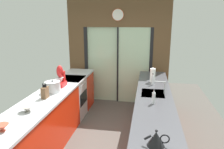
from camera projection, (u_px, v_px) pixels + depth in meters
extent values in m
cube|color=#4C4742|center=(105.00, 134.00, 4.28)|extent=(5.04, 7.60, 0.02)
cube|color=brown|center=(118.00, 13.00, 5.41)|extent=(2.64, 0.08, 0.70)
cube|color=#B2D1AD|center=(103.00, 65.00, 5.83)|extent=(0.80, 0.02, 2.00)
cube|color=#B2D1AD|center=(134.00, 66.00, 5.66)|extent=(0.80, 0.02, 2.00)
cube|color=black|center=(87.00, 64.00, 5.88)|extent=(0.08, 0.10, 2.00)
cube|color=black|center=(151.00, 67.00, 5.61)|extent=(0.08, 0.10, 2.00)
cube|color=black|center=(118.00, 66.00, 5.75)|extent=(0.04, 0.10, 2.00)
cube|color=brown|center=(78.00, 64.00, 5.92)|extent=(0.42, 0.08, 2.00)
cube|color=brown|center=(160.00, 67.00, 5.57)|extent=(0.42, 0.08, 2.00)
cylinder|color=white|center=(118.00, 15.00, 5.36)|extent=(0.28, 0.03, 0.28)
torus|color=#DB4C23|center=(118.00, 15.00, 5.36)|extent=(0.30, 0.02, 0.30)
cube|color=red|center=(37.00, 134.00, 3.43)|extent=(0.58, 2.55, 0.88)
cube|color=red|center=(80.00, 90.00, 5.53)|extent=(0.58, 0.65, 0.88)
cube|color=#BCBCC1|center=(52.00, 93.00, 3.91)|extent=(0.62, 3.80, 0.04)
cube|color=red|center=(153.00, 124.00, 3.74)|extent=(0.58, 3.80, 0.88)
cube|color=#3D3D42|center=(154.00, 99.00, 3.62)|extent=(0.62, 3.80, 0.04)
cube|color=#B7BABC|center=(153.00, 94.00, 3.87)|extent=(0.40, 0.48, 0.05)
cylinder|color=#B7BABC|center=(165.00, 88.00, 3.80)|extent=(0.02, 0.02, 0.23)
cylinder|color=#B7BABC|center=(160.00, 82.00, 3.79)|extent=(0.18, 0.02, 0.02)
cube|color=#B7BABC|center=(71.00, 99.00, 4.93)|extent=(0.58, 0.60, 0.88)
cube|color=black|center=(84.00, 98.00, 4.88)|extent=(0.01, 0.48, 0.28)
cube|color=black|center=(70.00, 79.00, 4.82)|extent=(0.58, 0.60, 0.03)
cylinder|color=#B7BABC|center=(81.00, 87.00, 4.62)|extent=(0.02, 0.04, 0.04)
cylinder|color=#B7BABC|center=(83.00, 84.00, 4.80)|extent=(0.02, 0.04, 0.04)
cylinder|color=#B7BABC|center=(86.00, 82.00, 4.97)|extent=(0.02, 0.04, 0.04)
cylinder|color=#BC4C38|center=(3.00, 131.00, 2.56)|extent=(0.07, 0.07, 0.01)
cone|color=#BC4C38|center=(2.00, 127.00, 2.55)|extent=(0.16, 0.16, 0.08)
cylinder|color=gray|center=(28.00, 111.00, 3.09)|extent=(0.08, 0.08, 0.01)
cone|color=gray|center=(27.00, 109.00, 3.08)|extent=(0.18, 0.18, 0.08)
cube|color=brown|center=(45.00, 93.00, 3.60)|extent=(0.08, 0.14, 0.19)
cylinder|color=black|center=(43.00, 86.00, 3.57)|extent=(0.02, 0.02, 0.07)
cylinder|color=black|center=(44.00, 86.00, 3.57)|extent=(0.02, 0.02, 0.05)
cylinder|color=black|center=(45.00, 86.00, 3.57)|extent=(0.02, 0.02, 0.06)
cylinder|color=black|center=(46.00, 86.00, 3.56)|extent=(0.02, 0.02, 0.07)
cube|color=red|center=(61.00, 84.00, 4.24)|extent=(0.17, 0.26, 0.08)
cube|color=red|center=(62.00, 76.00, 4.30)|extent=(0.10, 0.08, 0.20)
ellipsoid|color=red|center=(60.00, 72.00, 4.17)|extent=(0.13, 0.12, 0.24)
cone|color=#B7BABC|center=(60.00, 81.00, 4.19)|extent=(0.15, 0.15, 0.13)
cylinder|color=#B7BABC|center=(53.00, 87.00, 3.88)|extent=(0.27, 0.27, 0.19)
cylinder|color=#B7BABC|center=(52.00, 82.00, 3.86)|extent=(0.28, 0.28, 0.01)
sphere|color=black|center=(52.00, 81.00, 3.85)|extent=(0.03, 0.03, 0.03)
cone|color=black|center=(156.00, 139.00, 2.24)|extent=(0.19, 0.19, 0.16)
sphere|color=black|center=(156.00, 131.00, 2.22)|extent=(0.03, 0.03, 0.03)
cylinder|color=black|center=(148.00, 137.00, 2.25)|extent=(0.08, 0.02, 0.07)
torus|color=black|center=(165.00, 139.00, 2.23)|extent=(0.10, 0.01, 0.10)
cylinder|color=silver|center=(154.00, 98.00, 3.36)|extent=(0.05, 0.05, 0.18)
cylinder|color=silver|center=(154.00, 92.00, 3.34)|extent=(0.02, 0.02, 0.04)
cylinder|color=black|center=(154.00, 90.00, 3.33)|extent=(0.03, 0.03, 0.01)
cylinder|color=silver|center=(153.00, 80.00, 4.33)|extent=(0.05, 0.05, 0.18)
cylinder|color=silver|center=(153.00, 75.00, 4.30)|extent=(0.02, 0.02, 0.04)
cylinder|color=black|center=(153.00, 74.00, 4.30)|extent=(0.03, 0.03, 0.01)
cylinder|color=#B7BABC|center=(152.00, 82.00, 4.54)|extent=(0.13, 0.13, 0.01)
cylinder|color=white|center=(153.00, 75.00, 4.50)|extent=(0.11, 0.11, 0.28)
sphere|color=#B7BABC|center=(153.00, 68.00, 4.46)|extent=(0.03, 0.03, 0.03)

